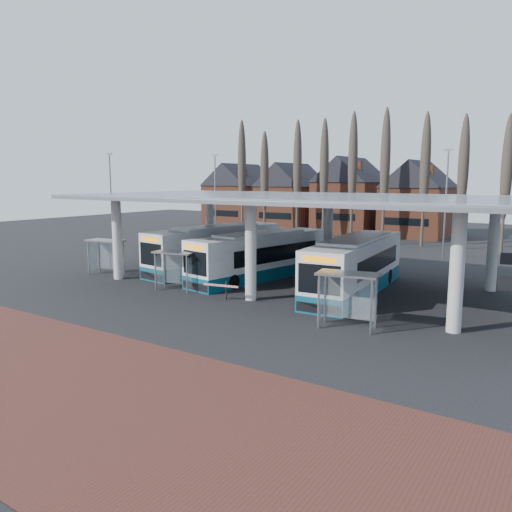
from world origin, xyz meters
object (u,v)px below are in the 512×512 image
Objects in this scene: bus_2 at (356,266)px; shelter_0 at (107,249)px; bus_1 at (261,257)px; shelter_2 at (348,288)px; bus_0 at (216,249)px; shelter_1 at (176,262)px.

shelter_0 is at bearing -170.52° from bus_2.
bus_1 is 3.97× the size of shelter_2.
bus_0 is 5.17m from bus_1.
shelter_2 reaches higher than shelter_0.
bus_2 is at bearing 18.99° from shelter_1.
shelter_1 is (8.38, -1.19, -0.08)m from shelter_0.
bus_2 reaches higher than bus_1.
shelter_0 is (-18.75, -4.83, 0.27)m from bus_2.
bus_1 is 0.97× the size of bus_2.
bus_0 reaches higher than shelter_1.
shelter_0 is at bearing -144.48° from bus_1.
bus_1 is at bearing 56.77° from shelter_1.
shelter_1 is at bearing -154.84° from bus_2.
shelter_1 is at bearing -102.12° from bus_1.
bus_0 reaches higher than shelter_2.
bus_0 is at bearing 177.94° from bus_1.
shelter_2 is at bearing -18.74° from shelter_1.
shelter_2 is (15.59, -9.28, 0.33)m from bus_0.
bus_1 is at bearing 18.03° from shelter_0.
bus_0 is at bearing 39.34° from shelter_0.
bus_2 is 4.28× the size of shelter_0.
bus_0 is 4.12× the size of shelter_2.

